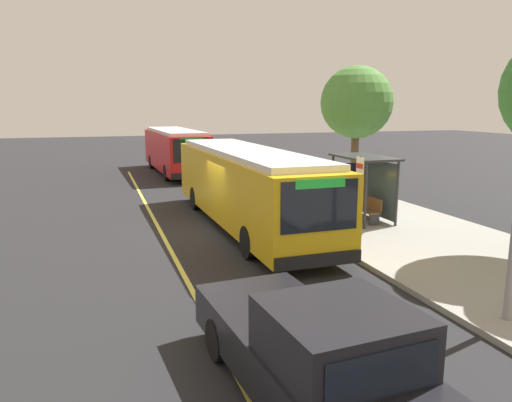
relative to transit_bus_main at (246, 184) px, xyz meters
The scene contains 10 objects.
ground_plane 1.96m from the transit_bus_main, 66.57° to the right, with size 120.00×120.00×0.00m, color #232326.
sidewalk_curb 5.24m from the transit_bus_main, 84.99° to the left, with size 44.00×6.40×0.15m, color gray.
lane_stripe_center 3.62m from the transit_bus_main, 82.24° to the right, with size 36.00×0.14×0.01m, color #E0D64C.
transit_bus_main is the anchor object (origin of this frame).
transit_bus_second 15.78m from the transit_bus_main, behind, with size 10.62×2.92×2.95m.
pickup_truck 11.40m from the transit_bus_main, 11.92° to the right, with size 5.54×2.43×1.85m.
bus_shelter 4.67m from the transit_bus_main, 81.40° to the left, with size 2.90×1.60×2.48m.
waiting_bench 4.71m from the transit_bus_main, 75.33° to the left, with size 1.60×0.48×0.95m.
route_sign_post 4.60m from the transit_bus_main, 34.85° to the left, with size 0.44×0.08×2.80m.
street_tree_downstreet 7.63m from the transit_bus_main, 116.33° to the left, with size 3.33×3.33×6.18m.
Camera 1 is at (16.89, -4.27, 4.52)m, focal length 34.40 mm.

